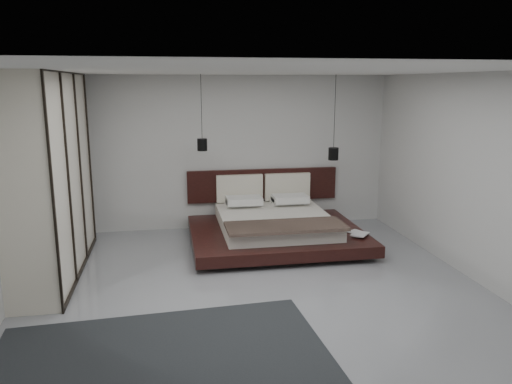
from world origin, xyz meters
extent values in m
plane|color=gray|center=(0.00, 0.00, 0.00)|extent=(6.00, 6.00, 0.00)
plane|color=white|center=(0.00, 0.00, 2.80)|extent=(6.00, 6.00, 0.00)
plane|color=beige|center=(0.00, 3.00, 1.40)|extent=(6.00, 0.00, 6.00)
plane|color=beige|center=(0.00, -3.00, 1.40)|extent=(6.00, 0.00, 6.00)
plane|color=beige|center=(-3.00, 0.00, 1.40)|extent=(0.00, 6.00, 6.00)
plane|color=beige|center=(3.00, 0.00, 1.40)|extent=(0.00, 6.00, 6.00)
cube|color=black|center=(-2.95, 2.45, 1.30)|extent=(0.05, 0.90, 2.60)
cube|color=black|center=(0.66, 1.75, 0.04)|extent=(2.22, 1.82, 0.08)
cube|color=black|center=(0.66, 1.75, 0.17)|extent=(2.82, 2.32, 0.18)
cube|color=silver|center=(0.66, 1.88, 0.37)|extent=(1.82, 2.02, 0.22)
cube|color=black|center=(0.66, 1.09, 0.51)|extent=(1.84, 0.71, 0.05)
cube|color=silver|center=(0.24, 2.66, 0.54)|extent=(0.63, 0.40, 0.12)
cube|color=silver|center=(1.09, 2.66, 0.54)|extent=(0.63, 0.40, 0.12)
cube|color=silver|center=(0.24, 2.52, 0.60)|extent=(0.63, 0.40, 0.12)
cube|color=silver|center=(1.09, 2.52, 0.60)|extent=(0.63, 0.40, 0.12)
cube|color=black|center=(0.66, 2.96, 0.78)|extent=(2.82, 0.08, 0.60)
cube|color=beige|center=(0.21, 2.87, 0.75)|extent=(0.86, 0.10, 0.50)
cube|color=beige|center=(1.12, 2.87, 0.75)|extent=(0.86, 0.10, 0.50)
imported|color=#99724C|center=(1.82, 1.25, 0.28)|extent=(0.33, 0.36, 0.03)
imported|color=#99724C|center=(1.80, 1.22, 0.30)|extent=(0.37, 0.38, 0.02)
cylinder|color=black|center=(-0.50, 2.36, 2.27)|extent=(0.01, 0.01, 1.06)
cylinder|color=black|center=(-0.50, 2.36, 1.64)|extent=(0.17, 0.17, 0.21)
cylinder|color=#FFE0B2|center=(-0.50, 2.36, 1.55)|extent=(0.13, 0.13, 0.01)
cylinder|color=black|center=(1.82, 2.36, 2.17)|extent=(0.01, 0.01, 1.26)
cylinder|color=black|center=(1.82, 2.36, 1.43)|extent=(0.18, 0.18, 0.22)
cylinder|color=#FFE0B2|center=(1.82, 2.36, 1.33)|extent=(0.14, 0.14, 0.01)
cube|color=#EEE5CF|center=(-2.70, 1.11, 1.42)|extent=(0.66, 2.84, 2.84)
cube|color=black|center=(-2.36, 1.11, 2.81)|extent=(0.03, 2.84, 0.06)
cube|color=black|center=(-2.36, 1.11, 0.03)|extent=(0.03, 2.84, 0.06)
cube|color=black|center=(-2.36, -0.31, 1.42)|extent=(0.03, 0.05, 2.84)
cube|color=black|center=(-2.36, 0.64, 1.42)|extent=(0.03, 0.05, 2.84)
cube|color=black|center=(-2.36, 1.58, 1.42)|extent=(0.03, 0.05, 2.84)
cube|color=black|center=(-2.36, 2.53, 1.42)|extent=(0.03, 0.05, 2.84)
cube|color=black|center=(-1.20, -1.70, 0.01)|extent=(3.41, 2.53, 0.01)
camera|label=1|loc=(-1.08, -6.06, 2.65)|focal=35.00mm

